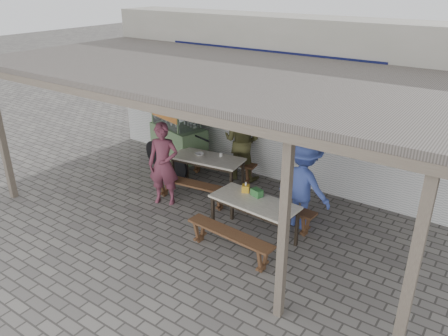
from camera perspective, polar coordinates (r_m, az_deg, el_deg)
name	(u,v)px	position (r m, az deg, el deg)	size (l,w,h in m)	color
ground	(188,233)	(8.03, -4.77, -8.40)	(60.00, 60.00, 0.00)	slate
back_wall	(285,98)	(10.12, 7.99, 9.01)	(9.00, 1.28, 3.50)	#B0A99E
warung_roof	(216,75)	(7.65, -1.01, 12.10)	(9.00, 4.21, 2.81)	#625B54
table_left	(208,161)	(9.26, -2.16, 0.95)	(1.60, 0.88, 0.75)	white
bench_left_street	(191,187)	(8.87, -4.27, -2.54)	(1.65, 0.50, 0.45)	brown
bench_left_wall	(222,164)	(9.94, -0.22, 0.55)	(1.65, 0.50, 0.45)	brown
table_right	(254,205)	(7.52, 3.97, -4.81)	(1.57, 0.79, 0.75)	white
bench_right_street	(230,238)	(7.23, 0.75, -9.10)	(1.64, 0.40, 0.45)	brown
bench_right_wall	(275,207)	(8.17, 6.66, -5.07)	(1.64, 0.40, 0.45)	brown
vendor_cart	(177,132)	(10.41, -6.09, 4.69)	(2.09, 1.16, 1.62)	#65885A
patron_street_side	(164,164)	(8.73, -7.91, 0.50)	(0.62, 0.41, 1.69)	brown
patron_wall_side	(242,141)	(9.76, 2.35, 3.58)	(0.87, 0.68, 1.79)	brown
patron_right_table	(304,185)	(7.96, 10.36, -2.16)	(1.08, 0.62, 1.67)	#3F54AD
tissue_box	(246,188)	(7.75, 2.85, -2.68)	(0.13, 0.13, 0.13)	gold
donation_box	(257,193)	(7.61, 4.32, -3.24)	(0.20, 0.13, 0.13)	#35783A
condiment_jar	(221,154)	(9.28, -0.39, 1.78)	(0.07, 0.07, 0.08)	silver
condiment_bowl	(199,154)	(9.35, -3.23, 1.81)	(0.18, 0.18, 0.04)	white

